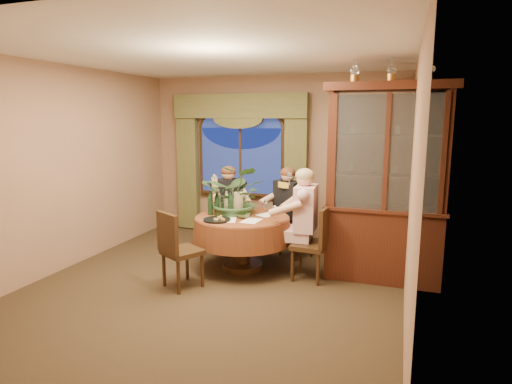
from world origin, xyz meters
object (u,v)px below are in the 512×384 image
(person_scarf, at_px, (288,211))
(wine_bottle_0, at_px, (227,203))
(chair_back_right, at_px, (296,225))
(wine_bottle_4, at_px, (227,201))
(china_cabinet, at_px, (386,184))
(centerpiece_plant, at_px, (237,172))
(person_back, at_px, (228,208))
(chair_back, at_px, (234,219))
(olive_bowl, at_px, (244,216))
(oil_lamp_left, at_px, (355,69))
(wine_bottle_2, at_px, (231,205))
(wine_bottle_1, at_px, (219,201))
(chair_front_left, at_px, (182,250))
(wine_bottle_3, at_px, (210,203))
(oil_lamp_right, at_px, (431,66))
(person_pink, at_px, (306,222))
(stoneware_vase, at_px, (238,203))
(dining_table, at_px, (242,243))
(chair_right, at_px, (309,244))
(wine_bottle_5, at_px, (217,203))
(oil_lamp_center, at_px, (392,68))

(person_scarf, bearing_deg, wine_bottle_0, 76.35)
(chair_back_right, distance_m, wine_bottle_4, 1.15)
(china_cabinet, height_order, centerpiece_plant, china_cabinet)
(china_cabinet, xyz_separation_m, wine_bottle_0, (-2.11, -0.19, -0.34))
(person_back, bearing_deg, chair_back, -144.09)
(olive_bowl, distance_m, wine_bottle_4, 0.47)
(china_cabinet, height_order, oil_lamp_left, oil_lamp_left)
(olive_bowl, xyz_separation_m, wine_bottle_2, (-0.19, 0.01, 0.14))
(chair_back, bearing_deg, olive_bowl, 90.20)
(oil_lamp_left, distance_m, wine_bottle_1, 2.54)
(china_cabinet, bearing_deg, chair_front_left, -155.08)
(oil_lamp_left, distance_m, wine_bottle_3, 2.59)
(china_cabinet, distance_m, chair_back_right, 1.60)
(oil_lamp_right, distance_m, chair_back_right, 2.85)
(oil_lamp_left, xyz_separation_m, wine_bottle_1, (-1.83, -0.10, -1.76))
(oil_lamp_right, relative_size, person_pink, 0.24)
(olive_bowl, bearing_deg, wine_bottle_1, 153.92)
(oil_lamp_left, xyz_separation_m, person_back, (-1.93, 0.51, -2.00))
(chair_front_left, bearing_deg, oil_lamp_right, 50.58)
(oil_lamp_left, distance_m, person_back, 2.83)
(china_cabinet, distance_m, wine_bottle_0, 2.14)
(stoneware_vase, height_order, wine_bottle_1, wine_bottle_1)
(oil_lamp_left, bearing_deg, chair_front_left, -150.22)
(dining_table, height_order, chair_right, chair_right)
(stoneware_vase, xyz_separation_m, wine_bottle_5, (-0.26, -0.15, 0.01))
(oil_lamp_left, distance_m, wine_bottle_2, 2.37)
(china_cabinet, xyz_separation_m, oil_lamp_left, (-0.44, 0.00, 1.42))
(wine_bottle_2, height_order, wine_bottle_5, same)
(dining_table, xyz_separation_m, wine_bottle_4, (-0.30, 0.18, 0.54))
(wine_bottle_3, bearing_deg, wine_bottle_0, 28.27)
(person_scarf, bearing_deg, china_cabinet, -175.30)
(china_cabinet, relative_size, wine_bottle_4, 7.60)
(oil_lamp_left, relative_size, wine_bottle_2, 1.03)
(wine_bottle_2, bearing_deg, chair_right, -0.37)
(dining_table, height_order, oil_lamp_left, oil_lamp_left)
(oil_lamp_left, bearing_deg, wine_bottle_4, -177.99)
(person_pink, bearing_deg, chair_right, -150.59)
(dining_table, relative_size, china_cabinet, 0.55)
(dining_table, bearing_deg, olive_bowl, -58.84)
(chair_back_right, xyz_separation_m, wine_bottle_3, (-1.02, -0.85, 0.44))
(china_cabinet, bearing_deg, person_back, 167.76)
(person_pink, bearing_deg, wine_bottle_0, 86.82)
(oil_lamp_center, height_order, person_back, oil_lamp_center)
(oil_lamp_left, relative_size, oil_lamp_center, 1.00)
(chair_back_right, xyz_separation_m, centerpiece_plant, (-0.71, -0.64, 0.86))
(dining_table, bearing_deg, chair_back, 119.11)
(person_pink, xyz_separation_m, wine_bottle_3, (-1.33, -0.11, 0.19))
(stoneware_vase, xyz_separation_m, wine_bottle_4, (-0.21, 0.07, 0.01))
(person_back, distance_m, wine_bottle_0, 0.79)
(chair_back, relative_size, wine_bottle_4, 2.91)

